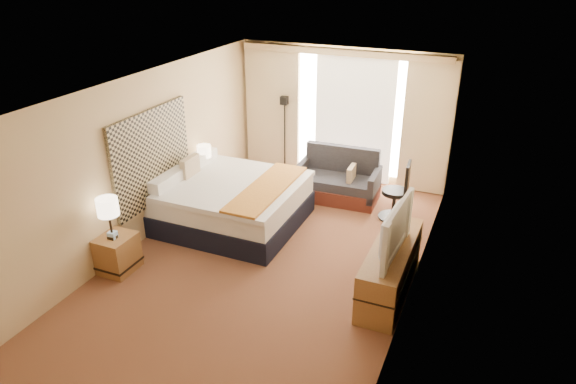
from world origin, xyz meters
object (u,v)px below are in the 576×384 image
at_px(media_dresser, 390,268).
at_px(television, 388,228).
at_px(loveseat, 338,182).
at_px(lamp_right, 204,152).
at_px(nightstand_right, 209,187).
at_px(desk_chair, 398,194).
at_px(lamp_left, 108,208).
at_px(nightstand_left, 118,253).
at_px(floor_lamp, 285,119).
at_px(bed, 231,202).

distance_m(media_dresser, television, 0.72).
xyz_separation_m(loveseat, lamp_right, (-2.19, -1.05, 0.65)).
relative_size(nightstand_right, media_dresser, 0.31).
bearing_deg(media_dresser, desk_chair, 99.70).
bearing_deg(television, loveseat, 32.48).
relative_size(lamp_left, lamp_right, 1.19).
height_order(nightstand_left, media_dresser, media_dresser).
bearing_deg(television, media_dresser, -12.87).
distance_m(nightstand_right, floor_lamp, 2.16).
distance_m(loveseat, television, 3.15).
xyz_separation_m(nightstand_right, desk_chair, (3.34, 0.65, 0.19)).
xyz_separation_m(media_dresser, television, (-0.05, -0.17, 0.69)).
bearing_deg(nightstand_right, loveseat, 25.90).
bearing_deg(desk_chair, floor_lamp, 150.43).
height_order(desk_chair, lamp_right, lamp_right).
height_order(bed, television, television).
distance_m(nightstand_right, media_dresser, 3.97).
xyz_separation_m(nightstand_left, loveseat, (2.15, 3.54, 0.03)).
bearing_deg(media_dresser, nightstand_right, 158.60).
distance_m(desk_chair, television, 2.37).
bearing_deg(nightstand_left, floor_lamp, 80.60).
relative_size(nightstand_left, desk_chair, 0.53).
xyz_separation_m(bed, floor_lamp, (-0.09, 2.45, 0.73)).
relative_size(floor_lamp, lamp_left, 2.55).
distance_m(nightstand_right, lamp_right, 0.68).
bearing_deg(floor_lamp, lamp_left, -99.27).
height_order(bed, lamp_left, lamp_left).
relative_size(bed, desk_chair, 2.14).
distance_m(nightstand_left, floor_lamp, 4.49).
height_order(media_dresser, desk_chair, desk_chair).
bearing_deg(nightstand_right, television, -23.99).
height_order(nightstand_right, bed, bed).
bearing_deg(desk_chair, television, -87.32).
bearing_deg(floor_lamp, desk_chair, -24.52).
bearing_deg(nightstand_right, bed, -36.59).
xyz_separation_m(loveseat, television, (1.50, -2.67, 0.74)).
bearing_deg(media_dresser, floor_lamp, 132.08).
bearing_deg(lamp_left, loveseat, 59.10).
distance_m(desk_chair, lamp_right, 3.48).
distance_m(floor_lamp, lamp_left, 4.46).
bearing_deg(media_dresser, bed, 163.62).
bearing_deg(media_dresser, lamp_right, 158.93).
bearing_deg(bed, lamp_right, 145.08).
xyz_separation_m(nightstand_left, lamp_left, (0.00, -0.05, 0.76)).
relative_size(loveseat, lamp_right, 2.91).
height_order(media_dresser, lamp_left, lamp_left).
relative_size(nightstand_left, lamp_left, 0.88).
bearing_deg(desk_chair, bed, -158.69).
xyz_separation_m(desk_chair, lamp_right, (-3.38, -0.66, 0.50)).
xyz_separation_m(loveseat, desk_chair, (1.19, -0.39, 0.15)).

